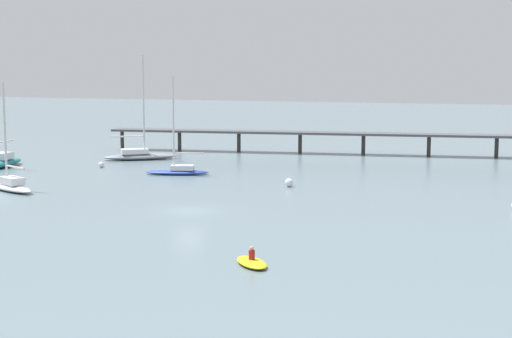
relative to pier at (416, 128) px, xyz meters
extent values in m
plane|color=slate|center=(-10.83, -46.18, -3.65)|extent=(400.00, 400.00, 0.00)
cube|color=#4C4C51|center=(-10.83, -1.58, -0.90)|extent=(60.84, 11.96, 0.30)
cylinder|color=#38332D|center=(-40.03, -5.85, -2.35)|extent=(0.50, 0.50, 2.61)
cylinder|color=#38332D|center=(-31.69, -4.63, -2.35)|extent=(0.50, 0.50, 2.61)
cylinder|color=#38332D|center=(-23.34, -3.41, -2.35)|extent=(0.50, 0.50, 2.61)
cylinder|color=#38332D|center=(-15.00, -2.19, -2.35)|extent=(0.50, 0.50, 2.61)
cylinder|color=#38332D|center=(-6.66, -0.97, -2.35)|extent=(0.50, 0.50, 2.61)
cylinder|color=#38332D|center=(1.69, 0.25, -2.35)|extent=(0.50, 0.50, 2.61)
cylinder|color=#38332D|center=(10.03, 1.47, -2.35)|extent=(0.50, 0.50, 2.61)
ellipsoid|color=white|center=(-31.12, -42.26, -3.34)|extent=(8.10, 5.32, 0.63)
cube|color=silver|center=(-30.54, -42.55, -2.68)|extent=(2.93, 2.37, 0.68)
cylinder|color=silver|center=(-31.48, -42.08, 1.66)|extent=(0.22, 0.22, 9.37)
cylinder|color=silver|center=(-29.91, -42.85, -1.34)|extent=(3.22, 1.70, 0.17)
ellipsoid|color=#2D4CB7|center=(-21.16, -26.99, -3.41)|extent=(7.14, 3.95, 0.50)
cube|color=silver|center=(-20.64, -26.83, -2.90)|extent=(2.75, 2.06, 0.51)
cylinder|color=silver|center=(-21.49, -27.09, 1.84)|extent=(0.20, 0.20, 9.99)
cylinder|color=silver|center=(-19.92, -26.60, -1.36)|extent=(3.19, 1.14, 0.16)
ellipsoid|color=#1E727A|center=(-42.85, -28.77, -3.20)|extent=(3.72, 9.25, 0.90)
cube|color=silver|center=(-42.96, -28.06, -2.37)|extent=(2.00, 2.69, 0.76)
cylinder|color=silver|center=(-43.07, -27.40, -0.77)|extent=(0.76, 3.65, 0.18)
ellipsoid|color=gray|center=(-31.53, -16.08, -3.28)|extent=(9.15, 7.64, 0.76)
cube|color=silver|center=(-32.13, -16.51, -2.59)|extent=(3.78, 3.47, 0.61)
cylinder|color=silver|center=(-31.15, -15.81, 3.18)|extent=(0.23, 0.23, 12.15)
cylinder|color=silver|center=(-32.82, -17.01, -0.71)|extent=(3.46, 2.56, 0.19)
ellipsoid|color=yellow|center=(-0.01, -60.60, -3.48)|extent=(3.16, 3.32, 0.35)
cylinder|color=maroon|center=(-0.01, -60.60, -3.03)|extent=(0.51, 0.51, 0.55)
sphere|color=tan|center=(-0.01, -60.60, -2.63)|extent=(0.24, 0.24, 0.24)
sphere|color=silver|center=(-31.99, -24.60, -3.32)|extent=(0.67, 0.67, 0.67)
sphere|color=silver|center=(-7.22, -31.14, -3.25)|extent=(0.82, 0.82, 0.82)
camera|label=1|loc=(15.47, -101.85, 7.68)|focal=54.77mm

